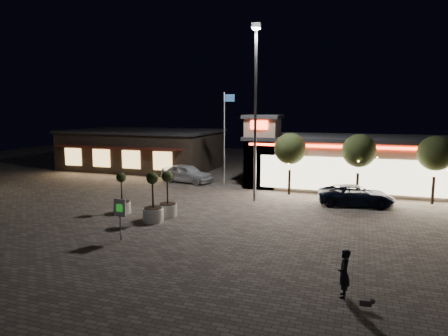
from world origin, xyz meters
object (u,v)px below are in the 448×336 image
(valet_sign, at_px, (120,211))
(planter_left, at_px, (122,201))
(white_sedan, at_px, (187,173))
(planter_mid, at_px, (153,206))
(pedestrian, at_px, (344,274))
(pickup_truck, at_px, (356,195))

(valet_sign, bearing_deg, planter_left, 122.24)
(white_sedan, relative_size, planter_mid, 1.65)
(pedestrian, relative_size, planter_mid, 0.58)
(valet_sign, bearing_deg, planter_mid, 90.91)
(pickup_truck, distance_m, valet_sign, 16.10)
(planter_left, distance_m, planter_mid, 3.02)
(white_sedan, bearing_deg, valet_sign, -155.57)
(pedestrian, xyz_separation_m, planter_mid, (-10.99, 6.31, 0.05))
(pickup_truck, xyz_separation_m, white_sedan, (-14.59, 4.24, 0.13))
(pedestrian, xyz_separation_m, planter_left, (-13.80, 7.40, -0.04))
(planter_left, xyz_separation_m, valet_sign, (2.87, -4.55, 0.66))
(pickup_truck, height_order, pedestrian, pedestrian)
(planter_mid, distance_m, valet_sign, 3.51)
(pedestrian, bearing_deg, planter_mid, -120.90)
(pickup_truck, xyz_separation_m, pedestrian, (-0.23, -14.42, 0.16))
(pedestrian, distance_m, valet_sign, 11.31)
(pickup_truck, relative_size, planter_mid, 1.71)
(planter_mid, height_order, valet_sign, planter_mid)
(pickup_truck, height_order, white_sedan, white_sedan)
(pickup_truck, bearing_deg, planter_mid, 119.04)
(planter_mid, bearing_deg, white_sedan, 105.28)
(pickup_truck, xyz_separation_m, planter_mid, (-11.22, -8.11, 0.21))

